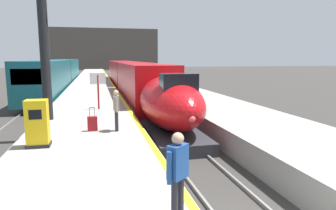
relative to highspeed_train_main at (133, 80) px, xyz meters
name	(u,v)px	position (x,y,z in m)	size (l,w,h in m)	color
platform_left	(92,95)	(-4.05, -0.12, -1.40)	(4.80, 110.00, 1.05)	gray
platform_right	(173,93)	(4.05, -0.12, -1.40)	(4.80, 110.00, 1.05)	gray
platform_left_safety_stripe	(115,89)	(-1.77, -0.12, -0.87)	(0.20, 107.80, 0.01)	yellow
rail_main_left	(124,95)	(-0.75, 2.63, -1.86)	(0.08, 110.00, 0.12)	slate
rail_main_right	(138,95)	(0.75, 2.63, -1.86)	(0.08, 110.00, 0.12)	slate
rail_secondary_left	(43,98)	(-8.85, 2.63, -1.86)	(0.08, 110.00, 0.12)	slate
rail_secondary_right	(59,97)	(-7.35, 2.63, -1.86)	(0.08, 110.00, 0.12)	slate
highspeed_train_main	(133,80)	(0.00, 0.00, 0.00)	(2.92, 38.72, 3.60)	#B20F14
regional_train_adjacent	(59,73)	(-8.10, 10.82, 0.21)	(2.85, 36.60, 3.80)	#145660
station_column_mid	(42,6)	(-5.90, -14.30, 4.50)	(4.00, 0.68, 8.89)	black
passenger_near_edge	(116,107)	(-2.81, -17.42, 0.12)	(0.23, 0.57, 1.69)	#23232D
passenger_mid_platform	(178,171)	(-2.21, -24.79, 0.12)	(0.47, 0.41, 1.69)	#23232D
rolling_suitcase	(92,124)	(-3.78, -17.21, -0.57)	(0.40, 0.22, 0.98)	maroon
ticket_machine_yellow	(38,125)	(-5.55, -19.07, -0.13)	(0.76, 0.62, 1.60)	yellow
departure_info_board	(98,84)	(-3.47, -11.79, 0.64)	(0.90, 0.10, 2.12)	maroon
terminus_back_wall	(106,49)	(0.00, 77.13, 5.08)	(36.00, 2.00, 14.00)	#4C4742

